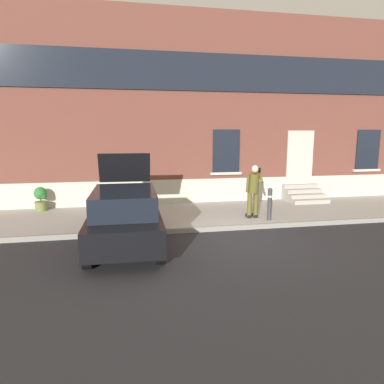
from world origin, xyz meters
TOP-DOWN VIEW (x-y plane):
  - ground_plane at (0.00, 0.00)m, footprint 80.00×80.00m
  - sidewalk at (0.00, 2.80)m, footprint 24.00×3.60m
  - curb_edge at (0.00, 0.94)m, footprint 24.00×0.12m
  - building_facade at (0.01, 5.29)m, footprint 24.00×1.52m
  - entrance_stoop at (4.37, 4.12)m, footprint 1.52×1.28m
  - hatchback_car_black at (-2.85, 0.04)m, footprint 1.85×4.10m
  - bollard_near_person at (1.69, 1.35)m, footprint 0.15×0.15m
  - bollard_far_left at (-2.50, 1.35)m, footprint 0.15×0.15m
  - person_on_phone at (1.26, 1.70)m, footprint 0.51×0.50m
  - planter_olive at (-5.82, 4.14)m, footprint 0.44×0.44m
  - planter_cream at (-3.43, 3.88)m, footprint 0.44×0.44m

SIDE VIEW (x-z plane):
  - ground_plane at x=0.00m, z-range 0.00..0.00m
  - sidewalk at x=0.00m, z-range 0.00..0.15m
  - curb_edge at x=0.00m, z-range 0.00..0.15m
  - entrance_stoop at x=4.37m, z-range 0.07..0.71m
  - planter_olive at x=-5.82m, z-range 0.18..1.04m
  - planter_cream at x=-3.43m, z-range 0.18..1.04m
  - bollard_near_person at x=1.69m, z-range 0.19..1.24m
  - bollard_far_left at x=-2.50m, z-range 0.19..1.24m
  - hatchback_car_black at x=-2.85m, z-range -0.37..1.97m
  - person_on_phone at x=1.26m, z-range 0.28..2.02m
  - building_facade at x=0.01m, z-range -0.02..7.48m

